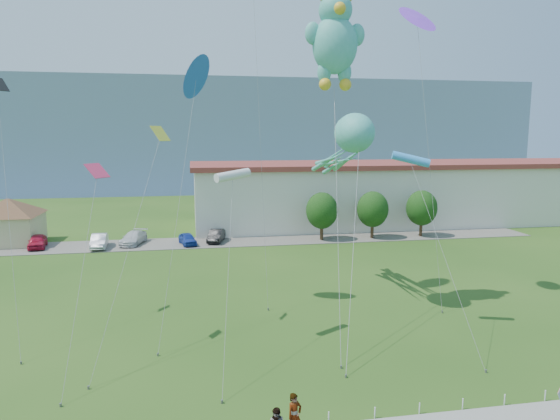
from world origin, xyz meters
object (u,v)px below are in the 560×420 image
object	(u,v)px
parked_car_red	(37,241)
parked_car_silver	(99,241)
parked_car_blue	(188,239)
octopus_kite	(347,146)
parked_car_white	(133,238)
warehouse	(416,192)
parked_car_black	(216,236)
pavilion	(9,217)
pedestrian_left	(295,416)
teddy_bear_kite	(335,37)

from	to	relation	value
parked_car_red	parked_car_silver	size ratio (longest dim) A/B	0.95
parked_car_blue	octopus_kite	xyz separation A→B (m)	(11.17, -20.72, 10.36)
parked_car_white	parked_car_blue	xyz separation A→B (m)	(5.79, -1.25, -0.06)
warehouse	parked_car_silver	size ratio (longest dim) A/B	14.08
parked_car_black	octopus_kite	distance (m)	25.30
parked_car_white	pavilion	bearing A→B (deg)	-176.32
parked_car_silver	parked_car_white	size ratio (longest dim) A/B	0.93
pedestrian_left	teddy_bear_kite	distance (m)	23.13
pedestrian_left	parked_car_blue	size ratio (longest dim) A/B	0.50
pedestrian_left	warehouse	bearing A→B (deg)	31.33
parked_car_red	teddy_bear_kite	distance (m)	38.22
pavilion	parked_car_red	distance (m)	5.05
parked_car_red	teddy_bear_kite	world-z (taller)	teddy_bear_kite
parked_car_white	pedestrian_left	bearing A→B (deg)	-59.98
parked_car_black	parked_car_red	bearing A→B (deg)	-167.08
octopus_kite	parked_car_black	bearing A→B (deg)	110.36
parked_car_blue	octopus_kite	world-z (taller)	octopus_kite
parked_car_blue	pavilion	bearing A→B (deg)	154.86
teddy_bear_kite	parked_car_red	bearing A→B (deg)	138.26
warehouse	parked_car_black	distance (m)	29.41
pedestrian_left	parked_car_red	distance (m)	42.31
warehouse	parked_car_white	bearing A→B (deg)	-166.76
warehouse	octopus_kite	xyz separation A→B (m)	(-19.76, -30.62, 6.91)
parked_car_silver	parked_car_black	bearing A→B (deg)	0.09
parked_car_blue	warehouse	bearing A→B (deg)	4.15
parked_car_black	teddy_bear_kite	distance (m)	29.20
pavilion	pedestrian_left	xyz separation A→B (m)	(23.38, -40.16, -2.02)
parked_car_silver	parked_car_blue	world-z (taller)	parked_car_silver
parked_car_red	octopus_kite	xyz separation A→B (m)	(26.69, -21.83, 10.27)
pavilion	pedestrian_left	bearing A→B (deg)	-59.79
warehouse	parked_car_black	size ratio (longest dim) A/B	14.87
parked_car_blue	octopus_kite	size ratio (longest dim) A/B	0.21
parked_car_red	parked_car_black	xyz separation A→B (m)	(18.65, -0.16, -0.02)
parked_car_silver	warehouse	bearing A→B (deg)	9.75
parked_car_black	pavilion	bearing A→B (deg)	-174.16
warehouse	parked_car_black	world-z (taller)	warehouse
parked_car_blue	parked_car_red	bearing A→B (deg)	162.33
parked_car_red	parked_car_silver	world-z (taller)	parked_car_silver
warehouse	pedestrian_left	xyz separation A→B (m)	(-26.62, -46.16, -3.13)
pavilion	teddy_bear_kite	size ratio (longest dim) A/B	0.44
pedestrian_left	parked_car_black	size ratio (longest dim) A/B	0.44
parked_car_black	parked_car_silver	bearing A→B (deg)	-162.45
parked_car_blue	pedestrian_left	bearing A→B (deg)	-96.80
pedestrian_left	octopus_kite	world-z (taller)	octopus_kite
parked_car_red	parked_car_black	distance (m)	18.65
teddy_bear_kite	warehouse	bearing A→B (deg)	56.32
warehouse	teddy_bear_kite	size ratio (longest dim) A/B	2.91
pavilion	warehouse	xyz separation A→B (m)	(50.00, 6.00, 1.10)
warehouse	parked_car_white	world-z (taller)	warehouse
pavilion	parked_car_black	distance (m)	22.51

